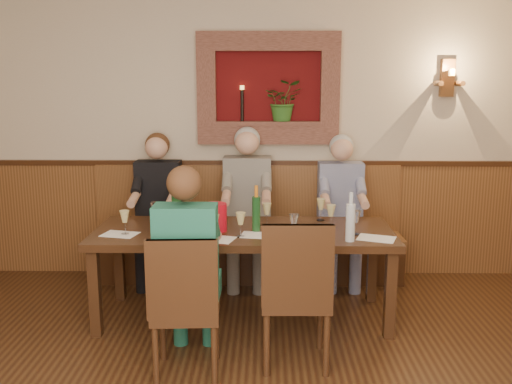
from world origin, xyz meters
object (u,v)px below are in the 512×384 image
person_bench_left (158,222)px  water_bottle (350,221)px  bench (247,246)px  chair_near_right (295,322)px  person_bench_right (340,223)px  person_bench_mid (247,219)px  person_chair_front (189,283)px  wine_bottle_green_a (256,213)px  chair_near_left (187,334)px  dining_table (244,239)px  wine_bottle_green_b (176,205)px  spittoon_bucket (215,217)px

person_bench_left → water_bottle: size_ratio=3.86×
bench → chair_near_right: (0.38, -1.72, -0.02)m
person_bench_left → person_bench_right: 1.75m
bench → water_bottle: size_ratio=8.04×
person_bench_mid → water_bottle: person_bench_mid is taller
person_bench_mid → person_chair_front: person_bench_mid is taller
person_chair_front → wine_bottle_green_a: size_ratio=3.79×
person_bench_mid → person_chair_front: 1.65m
bench → chair_near_left: bearing=-100.4°
bench → dining_table: bearing=-90.0°
person_bench_left → chair_near_right: bearing=-52.6°
bench → person_bench_mid: person_bench_mid is taller
dining_table → water_bottle: water_bottle is taller
person_bench_right → person_chair_front: size_ratio=1.02×
chair_near_right → dining_table: bearing=115.4°
chair_near_right → person_chair_front: bearing=179.4°
person_bench_mid → wine_bottle_green_a: 0.93m
chair_near_left → wine_bottle_green_a: 1.17m
person_bench_left → wine_bottle_green_b: (0.29, -0.71, 0.33)m
spittoon_bucket → wine_bottle_green_b: bearing=153.9°
wine_bottle_green_b → wine_bottle_green_a: bearing=-15.0°
person_bench_right → bench: bearing=173.2°
person_bench_mid → person_bench_right: 0.89m
person_bench_mid → water_bottle: bearing=-54.9°
bench → water_bottle: water_bottle is taller
chair_near_left → wine_bottle_green_b: bearing=98.4°
person_chair_front → wine_bottle_green_a: (0.45, 0.73, 0.32)m
person_chair_front → water_bottle: (1.15, 0.46, 0.32)m
wine_bottle_green_a → water_bottle: (0.71, -0.27, 0.00)m
person_chair_front → water_bottle: size_ratio=3.77×
person_chair_front → spittoon_bucket: bearing=81.1°
person_bench_left → person_bench_mid: (0.86, -0.00, 0.03)m
bench → person_chair_front: size_ratio=2.13×
wine_bottle_green_b → water_bottle: (1.37, -0.44, -0.02)m
dining_table → person_bench_left: (-0.85, 0.84, -0.08)m
bench → person_chair_front: person_chair_front is taller
chair_near_right → person_chair_front: 0.78m
person_bench_mid → water_bottle: size_ratio=4.02×
bench → person_bench_left: (-0.85, -0.11, 0.27)m
person_chair_front → spittoon_bucket: size_ratio=6.38×
bench → wine_bottle_green_b: bearing=-124.5°
chair_near_right → spittoon_bucket: size_ratio=4.74×
dining_table → chair_near_left: size_ratio=2.44×
dining_table → bench: 1.01m
person_bench_mid → person_bench_right: (0.89, 0.00, -0.03)m
chair_near_right → wine_bottle_green_a: (-0.28, 0.73, 0.60)m
wine_bottle_green_a → wine_bottle_green_b: bearing=165.0°
dining_table → wine_bottle_green_b: (-0.56, 0.13, 0.25)m
wine_bottle_green_a → chair_near_right: bearing=-69.1°
spittoon_bucket → wine_bottle_green_b: (-0.33, 0.16, 0.06)m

